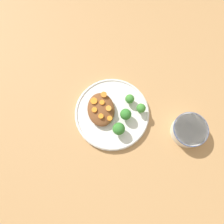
# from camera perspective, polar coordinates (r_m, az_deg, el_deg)

# --- Properties ---
(ground_plane) EXTENTS (4.00, 4.00, 0.00)m
(ground_plane) POSITION_cam_1_polar(r_m,az_deg,el_deg) (0.83, 0.00, -0.63)
(ground_plane) COLOR tan
(plate) EXTENTS (0.28, 0.28, 0.02)m
(plate) POSITION_cam_1_polar(r_m,az_deg,el_deg) (0.82, 0.00, -0.40)
(plate) COLOR silver
(plate) RESTS_ON ground_plane
(dip_bowl) EXTENTS (0.12, 0.12, 0.05)m
(dip_bowl) POSITION_cam_1_polar(r_m,az_deg,el_deg) (0.84, 19.47, -4.52)
(dip_bowl) COLOR white
(dip_bowl) RESTS_ON ground_plane
(stew_mound) EXTENTS (0.13, 0.10, 0.04)m
(stew_mound) POSITION_cam_1_polar(r_m,az_deg,el_deg) (0.80, -2.88, 0.68)
(stew_mound) COLOR brown
(stew_mound) RESTS_ON plate
(broccoli_floret_0) EXTENTS (0.03, 0.03, 0.04)m
(broccoli_floret_0) POSITION_cam_1_polar(r_m,az_deg,el_deg) (0.81, 4.65, 3.38)
(broccoli_floret_0) COLOR #759E51
(broccoli_floret_0) RESTS_ON plate
(broccoli_floret_1) EXTENTS (0.04, 0.04, 0.05)m
(broccoli_floret_1) POSITION_cam_1_polar(r_m,az_deg,el_deg) (0.78, 3.60, -0.63)
(broccoli_floret_1) COLOR #7FA85B
(broccoli_floret_1) RESTS_ON plate
(broccoli_floret_2) EXTENTS (0.03, 0.03, 0.05)m
(broccoli_floret_2) POSITION_cam_1_polar(r_m,az_deg,el_deg) (0.80, 7.57, 0.92)
(broccoli_floret_2) COLOR #759E51
(broccoli_floret_2) RESTS_ON plate
(broccoli_floret_3) EXTENTS (0.04, 0.04, 0.06)m
(broccoli_floret_3) POSITION_cam_1_polar(r_m,az_deg,el_deg) (0.77, 1.77, -4.41)
(broccoli_floret_3) COLOR #759E51
(broccoli_floret_3) RESTS_ON plate
(carrot_slice_0) EXTENTS (0.02, 0.02, 0.01)m
(carrot_slice_0) POSITION_cam_1_polar(r_m,az_deg,el_deg) (0.78, -0.90, 0.95)
(carrot_slice_0) COLOR orange
(carrot_slice_0) RESTS_ON stew_mound
(carrot_slice_1) EXTENTS (0.02, 0.02, 0.01)m
(carrot_slice_1) POSITION_cam_1_polar(r_m,az_deg,el_deg) (0.77, -2.91, -1.09)
(carrot_slice_1) COLOR orange
(carrot_slice_1) RESTS_ON stew_mound
(carrot_slice_2) EXTENTS (0.02, 0.02, 0.00)m
(carrot_slice_2) POSITION_cam_1_polar(r_m,az_deg,el_deg) (0.79, -4.77, 2.91)
(carrot_slice_2) COLOR orange
(carrot_slice_2) RESTS_ON stew_mound
(carrot_slice_3) EXTENTS (0.02, 0.02, 0.01)m
(carrot_slice_3) POSITION_cam_1_polar(r_m,az_deg,el_deg) (0.77, -0.62, -1.66)
(carrot_slice_3) COLOR orange
(carrot_slice_3) RESTS_ON stew_mound
(carrot_slice_4) EXTENTS (0.02, 0.02, 0.01)m
(carrot_slice_4) POSITION_cam_1_polar(r_m,az_deg,el_deg) (0.79, -2.62, 2.51)
(carrot_slice_4) COLOR orange
(carrot_slice_4) RESTS_ON stew_mound
(carrot_slice_5) EXTENTS (0.02, 0.02, 0.01)m
(carrot_slice_5) POSITION_cam_1_polar(r_m,az_deg,el_deg) (0.78, -4.63, 0.58)
(carrot_slice_5) COLOR orange
(carrot_slice_5) RESTS_ON stew_mound
(carrot_slice_6) EXTENTS (0.02, 0.02, 0.00)m
(carrot_slice_6) POSITION_cam_1_polar(r_m,az_deg,el_deg) (0.80, -2.16, 4.57)
(carrot_slice_6) COLOR orange
(carrot_slice_6) RESTS_ON stew_mound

